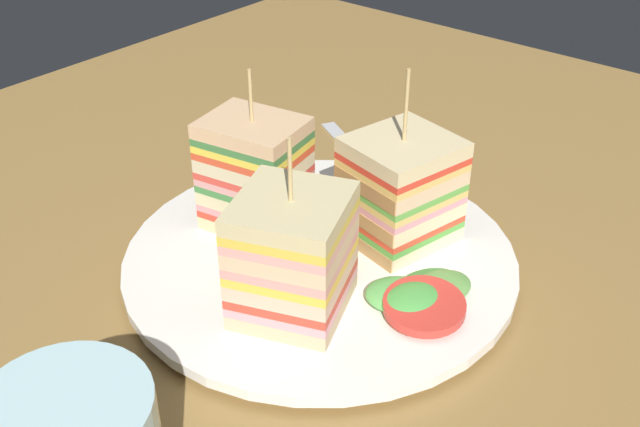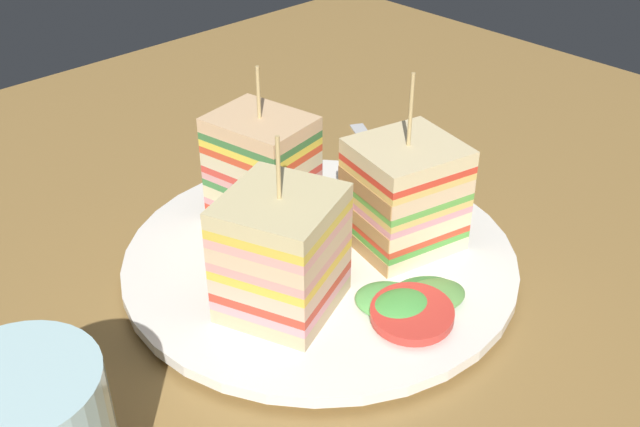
{
  "view_description": "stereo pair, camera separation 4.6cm",
  "coord_description": "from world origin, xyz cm",
  "px_view_note": "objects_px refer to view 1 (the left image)",
  "views": [
    {
      "loc": [
        30.04,
        24.82,
        29.2
      ],
      "look_at": [
        0.0,
        0.0,
        4.26
      ],
      "focal_mm": 42.44,
      "sensor_mm": 36.0,
      "label": 1
    },
    {
      "loc": [
        26.89,
        28.21,
        29.2
      ],
      "look_at": [
        0.0,
        0.0,
        4.26
      ],
      "focal_mm": 42.44,
      "sensor_mm": 36.0,
      "label": 2
    }
  ],
  "objects_px": {
    "sandwich_wedge_0": "(292,256)",
    "chip_pile": "(313,249)",
    "plate": "(320,260)",
    "sandwich_wedge_1": "(400,190)",
    "sandwich_wedge_2": "(255,175)",
    "spoon": "(375,171)"
  },
  "relations": [
    {
      "from": "sandwich_wedge_0",
      "to": "chip_pile",
      "type": "distance_m",
      "value": 0.05
    },
    {
      "from": "plate",
      "to": "sandwich_wedge_1",
      "type": "bearing_deg",
      "value": 150.83
    },
    {
      "from": "sandwich_wedge_2",
      "to": "sandwich_wedge_1",
      "type": "bearing_deg",
      "value": 20.5
    },
    {
      "from": "plate",
      "to": "sandwich_wedge_2",
      "type": "distance_m",
      "value": 0.07
    },
    {
      "from": "sandwich_wedge_2",
      "to": "chip_pile",
      "type": "relative_size",
      "value": 1.44
    },
    {
      "from": "sandwich_wedge_1",
      "to": "chip_pile",
      "type": "relative_size",
      "value": 1.52
    },
    {
      "from": "sandwich_wedge_1",
      "to": "sandwich_wedge_2",
      "type": "height_order",
      "value": "sandwich_wedge_1"
    },
    {
      "from": "plate",
      "to": "chip_pile",
      "type": "height_order",
      "value": "chip_pile"
    },
    {
      "from": "chip_pile",
      "to": "spoon",
      "type": "height_order",
      "value": "chip_pile"
    },
    {
      "from": "sandwich_wedge_1",
      "to": "chip_pile",
      "type": "bearing_deg",
      "value": -9.5
    },
    {
      "from": "chip_pile",
      "to": "spoon",
      "type": "distance_m",
      "value": 0.14
    },
    {
      "from": "spoon",
      "to": "sandwich_wedge_2",
      "type": "bearing_deg",
      "value": -65.71
    },
    {
      "from": "sandwich_wedge_0",
      "to": "chip_pile",
      "type": "bearing_deg",
      "value": 4.1
    },
    {
      "from": "sandwich_wedge_0",
      "to": "chip_pile",
      "type": "relative_size",
      "value": 1.42
    },
    {
      "from": "sandwich_wedge_1",
      "to": "sandwich_wedge_0",
      "type": "bearing_deg",
      "value": 10.01
    },
    {
      "from": "sandwich_wedge_1",
      "to": "spoon",
      "type": "relative_size",
      "value": 0.93
    },
    {
      "from": "chip_pile",
      "to": "spoon",
      "type": "relative_size",
      "value": 0.61
    },
    {
      "from": "sandwich_wedge_0",
      "to": "chip_pile",
      "type": "height_order",
      "value": "sandwich_wedge_0"
    },
    {
      "from": "sandwich_wedge_0",
      "to": "sandwich_wedge_1",
      "type": "bearing_deg",
      "value": -24.32
    },
    {
      "from": "plate",
      "to": "sandwich_wedge_0",
      "type": "distance_m",
      "value": 0.07
    },
    {
      "from": "sandwich_wedge_1",
      "to": "sandwich_wedge_2",
      "type": "distance_m",
      "value": 0.09
    },
    {
      "from": "plate",
      "to": "chip_pile",
      "type": "distance_m",
      "value": 0.02
    }
  ]
}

